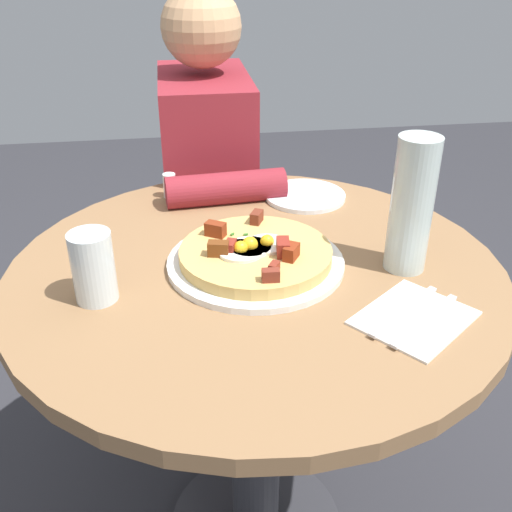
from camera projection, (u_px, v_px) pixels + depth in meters
dining_table at (256, 341)px, 1.14m from camera, size 0.88×0.88×0.72m
person_seated at (210, 232)px, 1.64m from camera, size 0.51×0.29×1.14m
pizza_plate at (256, 263)px, 1.05m from camera, size 0.31×0.31×0.01m
breakfast_pizza at (256, 254)px, 1.04m from camera, size 0.27×0.27×0.05m
bread_plate at (305, 196)px, 1.32m from camera, size 0.18×0.18×0.01m
napkin at (414, 318)px, 0.91m from camera, size 0.22×0.22×0.00m
fork at (425, 320)px, 0.90m from camera, size 0.12×0.15×0.00m
knife at (404, 311)px, 0.92m from camera, size 0.12×0.15×0.00m
water_glass at (93, 267)px, 0.94m from camera, size 0.07×0.07×0.12m
water_bottle at (412, 205)px, 1.00m from camera, size 0.07×0.07×0.24m
salt_shaker at (170, 186)px, 1.31m from camera, size 0.03×0.03×0.05m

